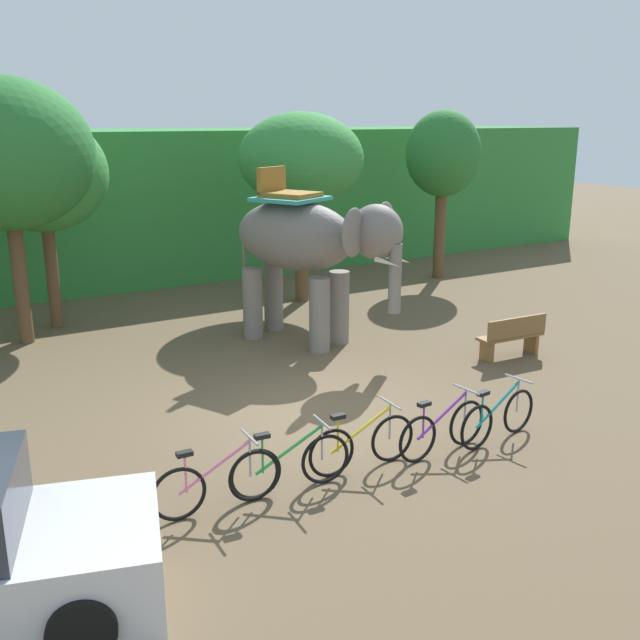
# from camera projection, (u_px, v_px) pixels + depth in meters

# --- Properties ---
(ground_plane) EXTENTS (80.00, 80.00, 0.00)m
(ground_plane) POSITION_uv_depth(u_px,v_px,m) (316.00, 414.00, 12.11)
(ground_plane) COLOR brown
(foliage_hedge) EXTENTS (36.00, 6.00, 4.43)m
(foliage_hedge) POSITION_uv_depth(u_px,v_px,m) (100.00, 204.00, 22.46)
(foliage_hedge) COLOR #338438
(foliage_hedge) RESTS_ON ground
(tree_far_right) EXTENTS (3.60, 3.60, 5.64)m
(tree_far_right) POSITION_uv_depth(u_px,v_px,m) (6.00, 155.00, 14.89)
(tree_far_right) COLOR brown
(tree_far_right) RESTS_ON ground
(tree_center) EXTENTS (2.91, 2.91, 4.89)m
(tree_center) POSITION_uv_depth(u_px,v_px,m) (42.00, 175.00, 16.23)
(tree_center) COLOR brown
(tree_center) RESTS_ON ground
(tree_far_left) EXTENTS (3.25, 3.25, 4.95)m
(tree_far_left) POSITION_uv_depth(u_px,v_px,m) (301.00, 160.00, 18.61)
(tree_far_left) COLOR brown
(tree_far_left) RESTS_ON ground
(tree_center_left) EXTENTS (2.23, 2.23, 5.03)m
(tree_center_left) POSITION_uv_depth(u_px,v_px,m) (443.00, 155.00, 21.48)
(tree_center_left) COLOR brown
(tree_center_left) RESTS_ON ground
(elephant) EXTENTS (3.03, 4.15, 3.78)m
(elephant) POSITION_uv_depth(u_px,v_px,m) (308.00, 244.00, 15.39)
(elephant) COLOR slate
(elephant) RESTS_ON ground
(bike_pink) EXTENTS (1.71, 0.52, 0.92)m
(bike_pink) POSITION_uv_depth(u_px,v_px,m) (217.00, 483.00, 9.04)
(bike_pink) COLOR black
(bike_pink) RESTS_ON ground
(bike_green) EXTENTS (1.71, 0.52, 0.92)m
(bike_green) POSITION_uv_depth(u_px,v_px,m) (291.00, 465.00, 9.51)
(bike_green) COLOR black
(bike_green) RESTS_ON ground
(bike_yellow) EXTENTS (1.71, 0.52, 0.92)m
(bike_yellow) POSITION_uv_depth(u_px,v_px,m) (362.00, 444.00, 10.13)
(bike_yellow) COLOR black
(bike_yellow) RESTS_ON ground
(bike_purple) EXTENTS (1.71, 0.52, 0.92)m
(bike_purple) POSITION_uv_depth(u_px,v_px,m) (443.00, 429.00, 10.60)
(bike_purple) COLOR black
(bike_purple) RESTS_ON ground
(bike_teal) EXTENTS (1.70, 0.52, 0.92)m
(bike_teal) POSITION_uv_depth(u_px,v_px,m) (498.00, 417.00, 11.01)
(bike_teal) COLOR black
(bike_teal) RESTS_ON ground
(wooden_bench) EXTENTS (1.52, 0.49, 0.89)m
(wooden_bench) POSITION_uv_depth(u_px,v_px,m) (513.00, 336.00, 14.83)
(wooden_bench) COLOR brown
(wooden_bench) RESTS_ON ground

